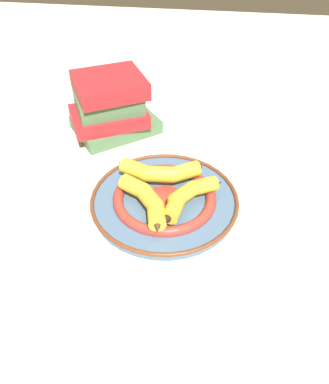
# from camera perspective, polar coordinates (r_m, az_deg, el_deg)

# --- Properties ---
(ground_plane) EXTENTS (2.80, 2.80, 0.00)m
(ground_plane) POSITION_cam_1_polar(r_m,az_deg,el_deg) (0.83, 2.10, -0.69)
(ground_plane) COLOR beige
(decorative_bowl) EXTENTS (0.32, 0.32, 0.03)m
(decorative_bowl) POSITION_cam_1_polar(r_m,az_deg,el_deg) (0.80, 0.00, -1.16)
(decorative_bowl) COLOR slate
(decorative_bowl) RESTS_ON ground_plane
(banana_a) EXTENTS (0.12, 0.14, 0.03)m
(banana_a) POSITION_cam_1_polar(r_m,az_deg,el_deg) (0.76, 3.58, -0.49)
(banana_a) COLOR gold
(banana_a) RESTS_ON decorative_bowl
(banana_b) EXTENTS (0.12, 0.15, 0.03)m
(banana_b) POSITION_cam_1_polar(r_m,az_deg,el_deg) (0.75, -2.68, -1.28)
(banana_b) COLOR yellow
(banana_b) RESTS_ON decorative_bowl
(banana_c) EXTENTS (0.19, 0.07, 0.04)m
(banana_c) POSITION_cam_1_polar(r_m,az_deg,el_deg) (0.82, -0.95, 3.11)
(banana_c) COLOR yellow
(banana_c) RESTS_ON decorative_bowl
(book_stack) EXTENTS (0.26, 0.25, 0.15)m
(book_stack) POSITION_cam_1_polar(r_m,az_deg,el_deg) (1.02, -8.07, 12.74)
(book_stack) COLOR #4C754C
(book_stack) RESTS_ON ground_plane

